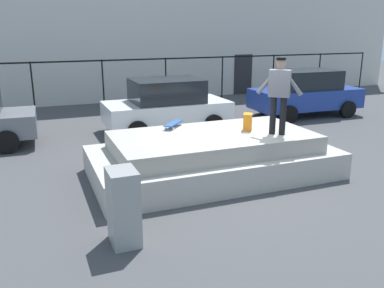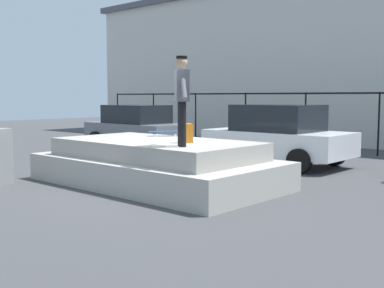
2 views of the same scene
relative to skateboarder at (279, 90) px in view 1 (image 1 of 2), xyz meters
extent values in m
plane|color=#424244|center=(-1.04, 0.27, -1.99)|extent=(60.00, 60.00, 0.00)
cube|color=#ADA89E|center=(-1.34, 0.57, -1.69)|extent=(5.55, 2.93, 0.60)
cube|color=#A09B91|center=(-1.34, 0.57, -1.20)|extent=(4.55, 2.41, 0.38)
cylinder|color=black|center=(0.08, -0.07, -0.58)|extent=(0.14, 0.14, 0.86)
cylinder|color=black|center=(-0.08, 0.07, -0.58)|extent=(0.14, 0.14, 0.86)
cube|color=#595960|center=(0.00, 0.00, 0.15)|extent=(0.51, 0.49, 0.60)
cylinder|color=#595960|center=(0.22, -0.18, 0.16)|extent=(0.41, 0.36, 0.54)
cylinder|color=#595960|center=(-0.22, 0.18, 0.16)|extent=(0.41, 0.36, 0.54)
sphere|color=tan|center=(0.00, 0.00, 0.59)|extent=(0.22, 0.22, 0.22)
cylinder|color=black|center=(0.00, 0.00, 0.69)|extent=(0.29, 0.29, 0.05)
cube|color=#264C8C|center=(-1.98, 1.49, -0.90)|extent=(0.66, 0.71, 0.02)
cylinder|color=silver|center=(-1.74, 1.61, -0.98)|extent=(0.06, 0.06, 0.06)
cylinder|color=silver|center=(-1.89, 1.74, -0.98)|extent=(0.06, 0.06, 0.06)
cylinder|color=silver|center=(-2.07, 1.23, -0.98)|extent=(0.06, 0.06, 0.06)
cylinder|color=silver|center=(-2.22, 1.37, -0.98)|extent=(0.06, 0.06, 0.06)
cube|color=orange|center=(-0.45, 0.57, -0.81)|extent=(0.32, 0.34, 0.40)
cylinder|color=black|center=(-5.82, 5.96, -1.67)|extent=(0.65, 0.24, 0.64)
cylinder|color=black|center=(-5.88, 4.16, -1.67)|extent=(0.65, 0.24, 0.64)
cube|color=white|center=(-1.00, 5.00, -1.34)|extent=(4.06, 1.95, 0.66)
cube|color=black|center=(-1.00, 5.00, -0.65)|extent=(2.23, 1.71, 0.74)
cylinder|color=black|center=(-2.26, 5.97, -1.67)|extent=(0.64, 0.22, 0.64)
cylinder|color=black|center=(-2.25, 4.00, -1.67)|extent=(0.64, 0.22, 0.64)
cylinder|color=black|center=(0.25, 5.99, -1.67)|extent=(0.64, 0.22, 0.64)
cylinder|color=black|center=(0.26, 4.02, -1.67)|extent=(0.64, 0.22, 0.64)
cube|color=navy|center=(4.76, 5.30, -1.30)|extent=(4.24, 1.86, 0.74)
cube|color=black|center=(4.76, 5.30, -0.58)|extent=(2.34, 1.61, 0.71)
cylinder|color=black|center=(3.48, 6.23, -1.67)|extent=(0.64, 0.23, 0.64)
cylinder|color=black|center=(3.43, 4.43, -1.67)|extent=(0.64, 0.23, 0.64)
cylinder|color=black|center=(6.08, 6.17, -1.67)|extent=(0.64, 0.23, 0.64)
cylinder|color=black|center=(6.04, 4.37, -1.67)|extent=(0.64, 0.23, 0.64)
cube|color=gray|center=(-3.97, -1.80, -1.38)|extent=(0.44, 0.60, 1.23)
cylinder|color=black|center=(-5.04, 9.01, -0.95)|extent=(0.06, 0.06, 2.10)
cylinder|color=black|center=(-2.37, 9.01, -0.95)|extent=(0.06, 0.06, 2.10)
cylinder|color=black|center=(0.30, 9.01, -0.95)|extent=(0.06, 0.06, 2.10)
cylinder|color=black|center=(2.96, 9.01, -0.95)|extent=(0.06, 0.06, 2.10)
cylinder|color=black|center=(5.63, 9.01, -0.95)|extent=(0.06, 0.06, 2.10)
cylinder|color=black|center=(8.30, 9.01, -0.95)|extent=(0.06, 0.06, 2.10)
cylinder|color=black|center=(10.96, 9.01, -0.95)|extent=(0.06, 0.06, 2.10)
cube|color=black|center=(-1.04, 9.01, 0.06)|extent=(24.00, 0.04, 0.06)
cube|color=beige|center=(-1.04, 14.47, 1.35)|extent=(30.65, 6.97, 6.69)
cube|color=#262628|center=(5.09, 10.97, -0.99)|extent=(1.00, 0.06, 2.00)
camera|label=1|loc=(-5.14, -7.68, 1.35)|focal=38.24mm
camera|label=2|loc=(6.39, -6.75, -0.05)|focal=45.41mm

